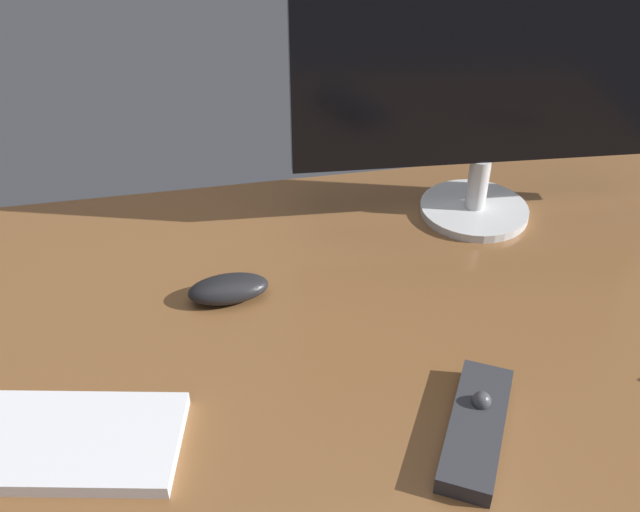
{
  "coord_description": "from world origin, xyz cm",
  "views": [
    {
      "loc": [
        -15.17,
        -69.24,
        66.11
      ],
      "look_at": [
        0.3,
        9.37,
        8.0
      ],
      "focal_mm": 39.64,
      "sensor_mm": 36.0,
      "label": 1
    }
  ],
  "objects_px": {
    "monitor": "(495,72)",
    "keyboard": "(21,441)",
    "media_remote": "(476,426)",
    "computer_mouse": "(228,289)"
  },
  "relations": [
    {
      "from": "media_remote",
      "to": "monitor",
      "type": "bearing_deg",
      "value": 9.18
    },
    {
      "from": "computer_mouse",
      "to": "media_remote",
      "type": "bearing_deg",
      "value": -52.33
    },
    {
      "from": "monitor",
      "to": "keyboard",
      "type": "relative_size",
      "value": 1.71
    },
    {
      "from": "computer_mouse",
      "to": "monitor",
      "type": "bearing_deg",
      "value": 16.33
    },
    {
      "from": "keyboard",
      "to": "media_remote",
      "type": "bearing_deg",
      "value": 2.78
    },
    {
      "from": "monitor",
      "to": "media_remote",
      "type": "relative_size",
      "value": 3.18
    },
    {
      "from": "monitor",
      "to": "keyboard",
      "type": "height_order",
      "value": "monitor"
    },
    {
      "from": "computer_mouse",
      "to": "keyboard",
      "type": "bearing_deg",
      "value": -142.02
    },
    {
      "from": "keyboard",
      "to": "media_remote",
      "type": "xyz_separation_m",
      "value": [
        0.51,
        -0.08,
        0.0
      ]
    },
    {
      "from": "computer_mouse",
      "to": "media_remote",
      "type": "distance_m",
      "value": 0.39
    }
  ]
}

